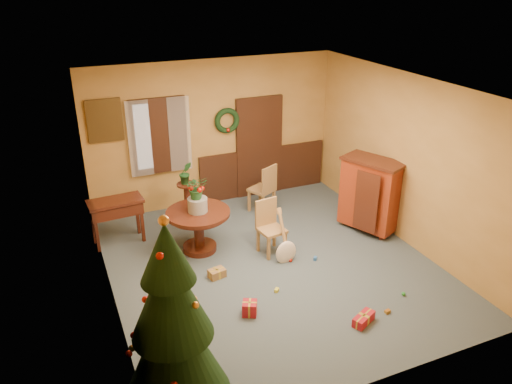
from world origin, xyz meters
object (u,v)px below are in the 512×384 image
sideboard (371,193)px  dining_table (199,223)px  christmas_tree (173,326)px  chair_near (269,225)px  writing_desk (116,211)px

sideboard → dining_table: bearing=170.7°
christmas_tree → sideboard: bearing=31.6°
chair_near → sideboard: (2.00, -0.01, 0.23)m
dining_table → sideboard: 3.13m
christmas_tree → writing_desk: size_ratio=2.51×
chair_near → writing_desk: bearing=150.1°
dining_table → christmas_tree: christmas_tree is taller
dining_table → chair_near: bearing=-24.6°
chair_near → sideboard: size_ratio=0.68×
writing_desk → chair_near: bearing=-29.9°
writing_desk → sideboard: 4.50m
christmas_tree → sideboard: 5.06m
writing_desk → christmas_tree: bearing=-90.0°
sideboard → chair_near: bearing=179.8°
chair_near → christmas_tree: size_ratio=0.39×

